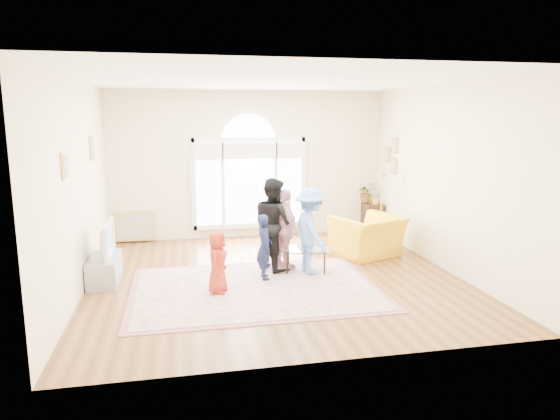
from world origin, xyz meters
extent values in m
plane|color=#533419|center=(0.00, 0.00, 0.00)|extent=(6.00, 6.00, 0.00)
plane|color=beige|center=(0.00, 3.00, 1.60)|extent=(6.00, 0.00, 6.00)
plane|color=beige|center=(0.00, -3.00, 1.60)|extent=(6.00, 0.00, 6.00)
plane|color=beige|center=(-3.00, 0.00, 1.60)|extent=(0.00, 6.00, 6.00)
plane|color=beige|center=(3.00, 0.00, 1.60)|extent=(0.00, 6.00, 6.00)
plane|color=white|center=(0.00, 0.00, 3.20)|extent=(6.00, 6.00, 0.00)
cube|color=white|center=(0.00, 2.96, 0.25)|extent=(2.50, 0.08, 0.10)
cube|color=white|center=(0.00, 2.96, 2.15)|extent=(2.50, 0.08, 0.10)
cube|color=white|center=(-1.22, 2.96, 1.20)|extent=(0.10, 0.08, 2.00)
cube|color=white|center=(1.22, 2.96, 1.20)|extent=(0.10, 0.08, 2.00)
cube|color=#C6E2FF|center=(-0.90, 2.96, 1.20)|extent=(0.55, 0.02, 1.80)
cube|color=#C6E2FF|center=(0.90, 2.96, 1.20)|extent=(0.55, 0.02, 1.80)
cube|color=#C6E2FF|center=(0.00, 2.96, 1.20)|extent=(1.10, 0.02, 1.80)
cylinder|color=#C6E2FF|center=(0.00, 2.96, 2.10)|extent=(1.20, 0.02, 1.20)
cube|color=white|center=(-0.59, 2.95, 1.20)|extent=(0.07, 0.04, 1.80)
cube|color=white|center=(0.59, 2.95, 1.20)|extent=(0.07, 0.04, 1.80)
cube|color=white|center=(-0.90, 2.88, 1.92)|extent=(0.65, 0.12, 0.35)
cube|color=white|center=(0.00, 2.88, 1.92)|extent=(1.20, 0.12, 0.35)
cube|color=white|center=(0.90, 2.88, 1.92)|extent=(0.65, 0.12, 0.35)
cube|color=tan|center=(-2.98, 1.30, 2.10)|extent=(0.03, 0.34, 0.40)
cube|color=#ADA38E|center=(-2.96, 1.30, 2.10)|extent=(0.01, 0.28, 0.34)
cube|color=tan|center=(-2.98, -0.90, 2.00)|extent=(0.03, 0.30, 0.36)
cube|color=#ADA38E|center=(-2.96, -0.90, 2.00)|extent=(0.01, 0.24, 0.30)
cube|color=tan|center=(2.98, 2.05, 2.05)|extent=(0.03, 0.28, 0.34)
cube|color=#ADA38E|center=(2.96, 2.05, 2.05)|extent=(0.01, 0.22, 0.28)
cube|color=tan|center=(2.98, 2.05, 1.62)|extent=(0.03, 0.28, 0.34)
cube|color=#ADA38E|center=(2.96, 2.05, 1.62)|extent=(0.01, 0.22, 0.28)
cube|color=tan|center=(2.98, 2.40, 1.84)|extent=(0.03, 0.26, 0.32)
cube|color=#ADA38E|center=(2.96, 2.40, 1.84)|extent=(0.01, 0.20, 0.26)
cube|color=beige|center=(-0.41, -0.53, 0.01)|extent=(3.60, 2.60, 0.02)
cube|color=#995C62|center=(-0.41, -0.53, 0.01)|extent=(3.80, 2.80, 0.01)
cube|color=#92959A|center=(-2.75, 0.30, 0.21)|extent=(0.45, 1.00, 0.42)
imported|color=black|center=(-2.75, 0.30, 0.70)|extent=(0.13, 0.98, 0.56)
cube|color=#6396D4|center=(-2.66, 0.30, 0.70)|extent=(0.02, 0.80, 0.46)
ellipsoid|color=silver|center=(0.58, 0.16, 0.41)|extent=(1.13, 0.88, 0.02)
cylinder|color=black|center=(0.93, 0.24, 0.20)|extent=(0.03, 0.03, 0.40)
cylinder|color=black|center=(0.32, 0.42, 0.20)|extent=(0.03, 0.03, 0.40)
cylinder|color=black|center=(0.83, -0.10, 0.20)|extent=(0.03, 0.03, 0.40)
cylinder|color=black|center=(0.22, 0.07, 0.20)|extent=(0.03, 0.03, 0.40)
imported|color=#B2A58C|center=(0.46, 0.24, 0.43)|extent=(0.24, 0.30, 0.03)
imported|color=#B2A58C|center=(0.64, 0.06, 0.43)|extent=(0.32, 0.36, 0.02)
cylinder|color=red|center=(0.82, 0.18, 0.48)|extent=(0.07, 0.07, 0.12)
imported|color=yellow|center=(1.99, 0.93, 0.39)|extent=(1.50, 1.42, 0.77)
cube|color=black|center=(2.78, 2.64, 0.35)|extent=(0.40, 0.50, 0.70)
cylinder|color=black|center=(2.60, 1.76, 0.01)|extent=(0.20, 0.20, 0.02)
cylinder|color=#AD883C|center=(2.60, 1.76, 0.68)|extent=(0.02, 0.02, 1.35)
cone|color=#CCB284|center=(2.60, 1.76, 1.40)|extent=(0.25, 0.25, 0.22)
cylinder|color=white|center=(2.70, 2.88, 0.35)|extent=(0.20, 0.20, 0.70)
imported|color=#33722D|center=(2.70, 2.88, 0.93)|extent=(0.42, 0.37, 0.46)
cube|color=tan|center=(-2.48, 2.90, 0.00)|extent=(0.80, 0.14, 0.62)
imported|color=#A52C1B|center=(-1.00, -0.60, 0.49)|extent=(0.44, 0.54, 0.95)
imported|color=#131A3B|center=(-0.19, -0.09, 0.56)|extent=(0.26, 0.39, 1.07)
imported|color=black|center=(0.05, 0.41, 0.82)|extent=(0.87, 0.96, 1.60)
imported|color=#D3949F|center=(0.24, 0.36, 0.72)|extent=(0.58, 0.89, 1.41)
imported|color=#6296F1|center=(0.63, 0.06, 0.75)|extent=(0.66, 1.01, 1.46)
camera|label=1|loc=(-1.51, -7.85, 2.63)|focal=32.00mm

